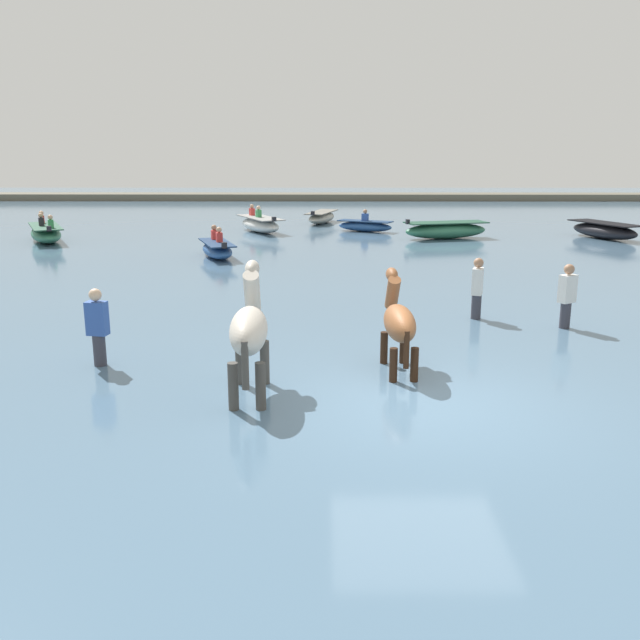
# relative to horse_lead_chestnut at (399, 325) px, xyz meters

# --- Properties ---
(ground_plane) EXTENTS (120.00, 120.00, 0.00)m
(ground_plane) POSITION_rel_horse_lead_chestnut_xyz_m (0.21, -1.38, -1.11)
(ground_plane) COLOR gray
(water_surface) EXTENTS (90.00, 90.00, 0.37)m
(water_surface) POSITION_rel_horse_lead_chestnut_xyz_m (0.21, 8.62, -0.93)
(water_surface) COLOR slate
(water_surface) RESTS_ON ground
(horse_lead_chestnut) EXTENTS (0.54, 1.73, 1.88)m
(horse_lead_chestnut) POSITION_rel_horse_lead_chestnut_xyz_m (0.00, 0.00, 0.00)
(horse_lead_chestnut) COLOR brown
(horse_lead_chestnut) RESTS_ON ground
(horse_trailing_pinto) EXTENTS (0.57, 1.97, 2.15)m
(horse_trailing_pinto) POSITION_rel_horse_lead_chestnut_xyz_m (-2.20, -1.07, 0.16)
(horse_trailing_pinto) COLOR beige
(horse_trailing_pinto) RESTS_ON ground
(boat_mid_outer) EXTENTS (2.39, 3.38, 1.11)m
(boat_mid_outer) POSITION_rel_horse_lead_chestnut_xyz_m (-3.89, 18.70, -0.42)
(boat_mid_outer) COLOR silver
(boat_mid_outer) RESTS_ON water_surface
(boat_near_starboard) EXTENTS (2.50, 1.75, 0.94)m
(boat_near_starboard) POSITION_rel_horse_lead_chestnut_xyz_m (0.56, 18.88, -0.50)
(boat_near_starboard) COLOR #28518E
(boat_near_starboard) RESTS_ON water_surface
(boat_mid_channel) EXTENTS (1.63, 2.67, 0.98)m
(boat_mid_channel) POSITION_rel_horse_lead_chestnut_xyz_m (-4.62, 11.62, -0.47)
(boat_mid_channel) COLOR #28518E
(boat_mid_channel) RESTS_ON water_surface
(boat_near_port) EXTENTS (1.70, 3.15, 0.68)m
(boat_near_port) POSITION_rel_horse_lead_chestnut_xyz_m (-1.31, 22.33, -0.47)
(boat_near_port) COLOR #B2AD9E
(boat_near_port) RESTS_ON water_surface
(boat_far_offshore) EXTENTS (3.50, 1.90, 0.78)m
(boat_far_offshore) POSITION_rel_horse_lead_chestnut_xyz_m (3.58, 16.53, -0.42)
(boat_far_offshore) COLOR #337556
(boat_far_offshore) RESTS_ON water_surface
(boat_distant_east) EXTENTS (2.44, 3.50, 1.09)m
(boat_distant_east) POSITION_rel_horse_lead_chestnut_xyz_m (-11.68, 15.45, -0.42)
(boat_distant_east) COLOR #337556
(boat_distant_east) RESTS_ON water_surface
(boat_far_inshore) EXTENTS (2.19, 3.37, 0.63)m
(boat_far_inshore) POSITION_rel_horse_lead_chestnut_xyz_m (9.79, 16.59, -0.43)
(boat_far_inshore) COLOR black
(boat_far_inshore) RESTS_ON water_surface
(person_spectator_far) EXTENTS (0.38, 0.34, 1.63)m
(person_spectator_far) POSITION_rel_horse_lead_chestnut_xyz_m (3.52, 2.66, -0.24)
(person_spectator_far) COLOR #383842
(person_spectator_far) RESTS_ON ground
(person_onlooker_right) EXTENTS (0.35, 0.25, 1.63)m
(person_onlooker_right) POSITION_rel_horse_lead_chestnut_xyz_m (-4.76, 0.23, -0.24)
(person_onlooker_right) COLOR #383842
(person_onlooker_right) RESTS_ON ground
(person_wading_close) EXTENTS (0.29, 0.37, 1.63)m
(person_wading_close) POSITION_rel_horse_lead_chestnut_xyz_m (1.96, 3.41, -0.24)
(person_wading_close) COLOR #383842
(person_wading_close) RESTS_ON ground
(far_shoreline) EXTENTS (80.00, 2.40, 0.82)m
(far_shoreline) POSITION_rel_horse_lead_chestnut_xyz_m (0.21, 37.79, -0.70)
(far_shoreline) COLOR #605B4C
(far_shoreline) RESTS_ON ground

